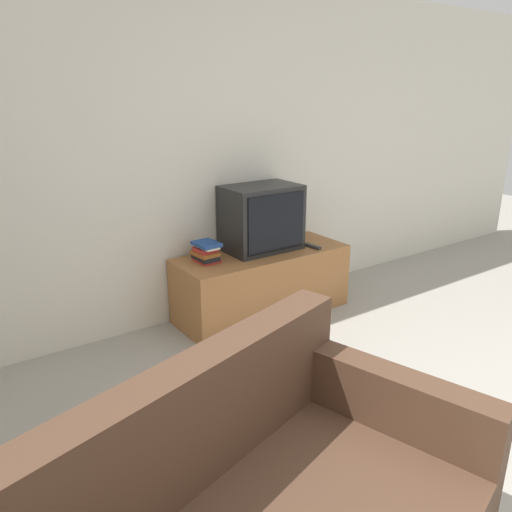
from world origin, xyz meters
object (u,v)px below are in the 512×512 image
at_px(remote_on_stand, 312,246).
at_px(tv_stand, 262,283).
at_px(television, 262,218).
at_px(book_stack, 206,252).

bearing_deg(remote_on_stand, tv_stand, 161.26).
bearing_deg(television, remote_on_stand, -29.54).
bearing_deg(book_stack, television, 2.13).
distance_m(tv_stand, television, 0.54).
bearing_deg(book_stack, tv_stand, -5.91).
bearing_deg(television, book_stack, -177.87).
height_order(television, book_stack, television).
distance_m(television, book_stack, 0.57).
height_order(book_stack, remote_on_stand, book_stack).
height_order(tv_stand, remote_on_stand, remote_on_stand).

